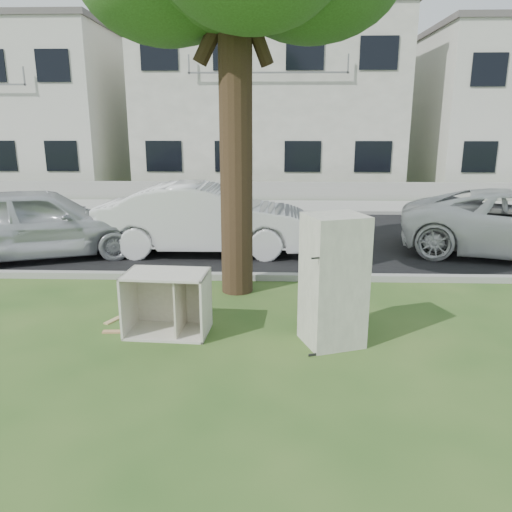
{
  "coord_description": "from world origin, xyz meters",
  "views": [
    {
      "loc": [
        0.21,
        -6.54,
        2.86
      ],
      "look_at": [
        -0.03,
        0.6,
        0.96
      ],
      "focal_mm": 35.0,
      "sensor_mm": 36.0,
      "label": 1
    }
  ],
  "objects_px": {
    "cabinet": "(167,303)",
    "car_left": "(40,222)",
    "fridge": "(333,280)",
    "car_center": "(206,219)"
  },
  "relations": [
    {
      "from": "cabinet",
      "to": "car_left",
      "type": "relative_size",
      "value": 0.25
    },
    {
      "from": "fridge",
      "to": "car_left",
      "type": "xyz_separation_m",
      "value": [
        -5.85,
        4.23,
        -0.09
      ]
    },
    {
      "from": "fridge",
      "to": "cabinet",
      "type": "bearing_deg",
      "value": 154.7
    },
    {
      "from": "car_center",
      "to": "car_left",
      "type": "xyz_separation_m",
      "value": [
        -3.55,
        -0.55,
        -0.0
      ]
    },
    {
      "from": "car_center",
      "to": "car_left",
      "type": "relative_size",
      "value": 1.04
    },
    {
      "from": "car_center",
      "to": "car_left",
      "type": "distance_m",
      "value": 3.6
    },
    {
      "from": "fridge",
      "to": "car_center",
      "type": "distance_m",
      "value": 5.3
    },
    {
      "from": "fridge",
      "to": "car_center",
      "type": "xyz_separation_m",
      "value": [
        -2.3,
        4.78,
        -0.09
      ]
    },
    {
      "from": "cabinet",
      "to": "fridge",
      "type": "bearing_deg",
      "value": -2.27
    },
    {
      "from": "fridge",
      "to": "car_center",
      "type": "height_order",
      "value": "fridge"
    }
  ]
}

